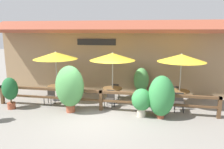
% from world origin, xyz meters
% --- Properties ---
extents(ground_plane, '(60.00, 60.00, 0.00)m').
position_xyz_m(ground_plane, '(0.00, 0.00, 0.00)').
color(ground_plane, gray).
extents(building_facade, '(14.28, 1.49, 4.23)m').
position_xyz_m(building_facade, '(-0.00, 4.10, 2.16)').
color(building_facade, '#997A56').
rests_on(building_facade, ground).
extents(patio_railing, '(10.40, 0.14, 0.95)m').
position_xyz_m(patio_railing, '(0.00, 1.05, 0.70)').
color(patio_railing, brown).
rests_on(patio_railing, ground).
extents(patio_umbrella_near, '(2.28, 2.28, 2.60)m').
position_xyz_m(patio_umbrella_near, '(-2.66, 2.17, 2.38)').
color(patio_umbrella_near, '#B7B2A8').
rests_on(patio_umbrella_near, ground).
extents(dining_table_near, '(0.99, 0.99, 0.77)m').
position_xyz_m(dining_table_near, '(-2.66, 2.17, 0.62)').
color(dining_table_near, brown).
rests_on(dining_table_near, ground).
extents(chair_near_streetside, '(0.45, 0.45, 0.84)m').
position_xyz_m(chair_near_streetside, '(-2.70, 1.40, 0.47)').
color(chair_near_streetside, '#332D28').
rests_on(chair_near_streetside, ground).
extents(chair_near_wallside, '(0.47, 0.47, 0.84)m').
position_xyz_m(chair_near_wallside, '(-2.58, 2.94, 0.47)').
color(chair_near_wallside, '#332D28').
rests_on(chair_near_wallside, ground).
extents(patio_umbrella_middle, '(2.28, 2.28, 2.60)m').
position_xyz_m(patio_umbrella_middle, '(0.33, 2.25, 2.38)').
color(patio_umbrella_middle, '#B7B2A8').
rests_on(patio_umbrella_middle, ground).
extents(dining_table_middle, '(0.99, 0.99, 0.77)m').
position_xyz_m(dining_table_middle, '(0.33, 2.25, 0.62)').
color(dining_table_middle, brown).
rests_on(dining_table_middle, ground).
extents(chair_middle_streetside, '(0.47, 0.47, 0.84)m').
position_xyz_m(chair_middle_streetside, '(0.33, 1.52, 0.47)').
color(chair_middle_streetside, '#332D28').
rests_on(chair_middle_streetside, ground).
extents(chair_middle_wallside, '(0.43, 0.43, 0.84)m').
position_xyz_m(chair_middle_wallside, '(0.36, 2.99, 0.47)').
color(chair_middle_wallside, '#332D28').
rests_on(chair_middle_wallside, ground).
extents(patio_umbrella_far, '(2.28, 2.28, 2.60)m').
position_xyz_m(patio_umbrella_far, '(3.63, 2.36, 2.38)').
color(patio_umbrella_far, '#B7B2A8').
rests_on(patio_umbrella_far, ground).
extents(dining_table_far, '(0.99, 0.99, 0.77)m').
position_xyz_m(dining_table_far, '(3.63, 2.36, 0.62)').
color(dining_table_far, brown).
rests_on(dining_table_far, ground).
extents(chair_far_streetside, '(0.43, 0.43, 0.84)m').
position_xyz_m(chair_far_streetside, '(3.56, 1.63, 0.47)').
color(chair_far_streetside, '#332D28').
rests_on(chair_far_streetside, ground).
extents(chair_far_wallside, '(0.47, 0.47, 0.84)m').
position_xyz_m(chair_far_wallside, '(3.56, 3.08, 0.47)').
color(chair_far_wallside, '#332D28').
rests_on(chair_far_wallside, ground).
extents(potted_plant_broad_leaf, '(0.74, 0.67, 1.52)m').
position_xyz_m(potted_plant_broad_leaf, '(-4.24, 0.47, 0.92)').
color(potted_plant_broad_leaf, '#9E4C33').
rests_on(potted_plant_broad_leaf, ground).
extents(potted_plant_corner_fern, '(0.85, 0.77, 1.24)m').
position_xyz_m(potted_plant_corner_fern, '(1.89, 0.66, 0.72)').
color(potted_plant_corner_fern, '#B7AD99').
rests_on(potted_plant_corner_fern, ground).
extents(potted_plant_small_flowering, '(1.28, 1.15, 2.14)m').
position_xyz_m(potted_plant_small_flowering, '(-1.32, 0.61, 1.18)').
color(potted_plant_small_flowering, '#9E4C33').
rests_on(potted_plant_small_flowering, ground).
extents(potted_plant_tall_tropical, '(1.09, 0.98, 1.84)m').
position_xyz_m(potted_plant_tall_tropical, '(2.71, 0.65, 0.96)').
color(potted_plant_tall_tropical, '#9E4C33').
rests_on(potted_plant_tall_tropical, ground).
extents(potted_plant_entrance_palm, '(0.83, 0.75, 1.64)m').
position_xyz_m(potted_plant_entrance_palm, '(1.71, 3.55, 0.91)').
color(potted_plant_entrance_palm, '#564C47').
rests_on(potted_plant_entrance_palm, ground).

